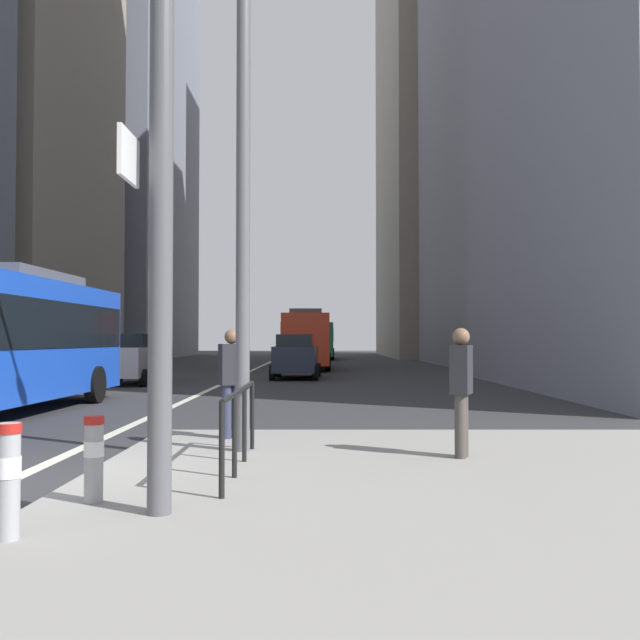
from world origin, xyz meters
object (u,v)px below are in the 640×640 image
Objects in this scene: pedestrian_waiting at (233,377)px; city_bus_red_receding at (308,338)px; city_bus_red_distant at (320,338)px; car_receding_far at (298,356)px; pedestrian_walking at (463,385)px; bollard_left at (10,475)px; car_receding_near at (295,356)px; bollard_right at (95,454)px; street_lamp_post at (245,91)px; car_oncoming_mid at (132,358)px.

city_bus_red_receding is at bearing 88.89° from pedestrian_waiting.
car_receding_far is at bearing -91.64° from city_bus_red_distant.
bollard_left is at bearing -138.17° from pedestrian_walking.
car_receding_near is 25.02m from bollard_right.
bollard_left is (-1.36, -4.44, -4.62)m from street_lamp_post.
street_lamp_post reaches higher than car_receding_far.
bollard_left is 1.10× the size of bollard_right.
bollard_left is at bearing -77.44° from car_oncoming_mid.
city_bus_red_distant reaches higher than car_receding_near.
car_receding_near is at bearing 87.68° from bollard_right.
car_receding_near and car_receding_far have the same top height.
pedestrian_waiting is (-0.32, 1.28, -4.17)m from street_lamp_post.
car_oncoming_mid is at bearing -149.61° from car_receding_far.
car_oncoming_mid is 0.54× the size of street_lamp_post.
bollard_right is at bearing -92.71° from car_receding_far.
bollard_left is at bearing -92.78° from car_receding_near.
car_receding_far is 25.57m from bollard_left.
pedestrian_waiting is (0.78, 4.43, 0.50)m from bollard_right.
car_receding_near is at bearing -91.94° from city_bus_red_distant.
bollard_left is 5.85m from pedestrian_walking.
city_bus_red_distant is (0.66, 20.21, -0.00)m from city_bus_red_receding.
street_lamp_post is 8.74× the size of bollard_left.
bollard_right is at bearing -75.99° from car_oncoming_mid.
city_bus_red_receding is at bearing 65.66° from car_oncoming_mid.
bollard_left is at bearing -93.16° from car_receding_far.
city_bus_red_distant reaches higher than car_receding_far.
street_lamp_post reaches higher than bollard_left.
pedestrian_waiting is at bearing -91.06° from car_receding_far.
city_bus_red_distant is at bearing 88.97° from street_lamp_post.
city_bus_red_distant reaches higher than pedestrian_walking.
city_bus_red_receding is 6.41× the size of pedestrian_waiting.
city_bus_red_distant is 35.32m from car_oncoming_mid.
pedestrian_waiting is at bearing 151.06° from pedestrian_walking.
pedestrian_walking is at bearing 41.83° from bollard_left.
city_bus_red_distant is 2.55× the size of car_oncoming_mid.
city_bus_red_distant is at bearing 88.12° from city_bus_red_receding.
street_lamp_post is (0.08, -21.85, 4.29)m from car_receding_near.
city_bus_red_receding is 13.40× the size of bollard_right.
car_receding_far is (-0.89, -30.90, -0.85)m from city_bus_red_distant.
street_lamp_post is 6.55m from bollard_left.
car_receding_near reaches higher than pedestrian_waiting.
car_oncoming_mid is 21.19m from bollard_right.
bollard_right is 0.48× the size of pedestrian_waiting.
car_receding_far reaches higher than bollard_right.
pedestrian_walking is at bearing -87.76° from city_bus_red_distant.
bollard_left is at bearing -92.58° from city_bus_red_receding.
city_bus_red_receding is 9.97m from car_receding_near.
city_bus_red_distant is at bearing 88.58° from pedestrian_waiting.
pedestrian_waiting is (1.04, 5.72, 0.46)m from bollard_left.
street_lamp_post is 4.63× the size of pedestrian_walking.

